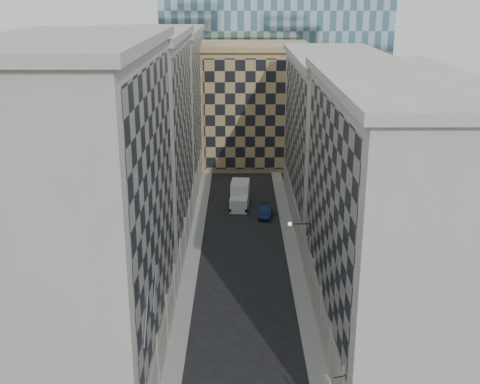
{
  "coord_description": "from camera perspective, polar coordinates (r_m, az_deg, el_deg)",
  "views": [
    {
      "loc": [
        -0.47,
        -26.93,
        26.18
      ],
      "look_at": [
        -0.37,
        15.09,
        12.23
      ],
      "focal_mm": 45.0,
      "sensor_mm": 36.0,
      "label": 1
    }
  ],
  "objects": [
    {
      "name": "sidewalk_west",
      "position": [
        62.81,
        -4.52,
        -6.25
      ],
      "size": [
        1.5,
        100.0,
        0.15
      ],
      "primitive_type": "cube",
      "color": "gray",
      "rests_on": "ground"
    },
    {
      "name": "bldg_right_b",
      "position": [
        71.75,
        9.01,
        4.98
      ],
      "size": [
        10.8,
        28.8,
        19.7
      ],
      "color": "#AAA69C",
      "rests_on": "ground"
    },
    {
      "name": "bldg_left_b",
      "position": [
        62.62,
        -9.73,
        4.38
      ],
      "size": [
        10.8,
        22.8,
        22.7
      ],
      "color": "gray",
      "rests_on": "ground"
    },
    {
      "name": "bldg_right_a",
      "position": [
        46.24,
        14.09,
        -2.27
      ],
      "size": [
        10.8,
        26.8,
        20.7
      ],
      "color": "#AAA69C",
      "rests_on": "ground"
    },
    {
      "name": "dark_car",
      "position": [
        73.95,
        2.45,
        -1.8
      ],
      "size": [
        2.0,
        4.38,
        1.39
      ],
      "primitive_type": "imported",
      "rotation": [
        0.0,
        0.0,
        -0.13
      ],
      "color": "#111C3E",
      "rests_on": "ground"
    },
    {
      "name": "tan_block",
      "position": [
        96.33,
        1.35,
        8.36
      ],
      "size": [
        16.8,
        14.8,
        18.8
      ],
      "color": "#A28156",
      "rests_on": "ground"
    },
    {
      "name": "box_truck",
      "position": [
        77.21,
        -0.01,
        -0.39
      ],
      "size": [
        2.69,
        5.79,
        3.1
      ],
      "rotation": [
        0.0,
        0.0,
        -0.07
      ],
      "color": "silver",
      "rests_on": "ground"
    },
    {
      "name": "bracket_lamp",
      "position": [
        54.93,
        4.94,
        -3.03
      ],
      "size": [
        1.98,
        0.36,
        0.36
      ],
      "color": "black",
      "rests_on": "ground"
    },
    {
      "name": "flagpoles_left",
      "position": [
        38.01,
        -8.48,
        -10.43
      ],
      "size": [
        0.1,
        6.33,
        2.33
      ],
      "color": "gray",
      "rests_on": "ground"
    },
    {
      "name": "sidewalk_east",
      "position": [
        62.89,
        5.12,
        -6.23
      ],
      "size": [
        1.5,
        100.0,
        0.15
      ],
      "primitive_type": "cube",
      "color": "gray",
      "rests_on": "ground"
    },
    {
      "name": "bldg_left_c",
      "position": [
        84.01,
        -7.32,
        7.69
      ],
      "size": [
        10.8,
        22.8,
        21.7
      ],
      "color": "#9F9A8F",
      "rests_on": "ground"
    },
    {
      "name": "shop_sign",
      "position": [
        38.43,
        8.39,
        -17.41
      ],
      "size": [
        1.24,
        0.72,
        0.81
      ],
      "rotation": [
        0.0,
        0.0,
        0.29
      ],
      "color": "black",
      "rests_on": "ground"
    },
    {
      "name": "bldg_left_a",
      "position": [
        41.87,
        -14.54,
        -2.3
      ],
      "size": [
        10.8,
        22.8,
        23.7
      ],
      "color": "#9F9A8F",
      "rests_on": "ground"
    }
  ]
}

